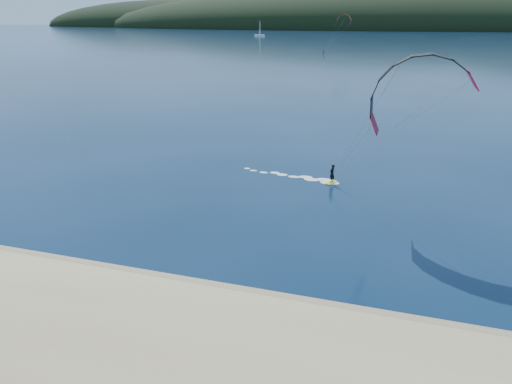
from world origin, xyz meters
TOP-DOWN VIEW (x-y plane):
  - ground at (0.00, 0.00)m, footprint 1800.00×1800.00m
  - wet_sand at (0.00, 4.50)m, footprint 220.00×2.50m
  - headland at (0.63, 745.28)m, footprint 1200.00×310.00m
  - kitesurfer_near at (14.34, 20.91)m, footprint 23.00×9.92m
  - kitesurfer_far at (-13.83, 198.62)m, footprint 12.83×6.76m
  - sailboat at (-113.30, 403.96)m, footprint 9.62×5.95m

SIDE VIEW (x-z plane):
  - ground at x=0.00m, z-range 0.00..0.00m
  - headland at x=0.63m, z-range -70.00..70.00m
  - wet_sand at x=0.00m, z-range 0.00..0.10m
  - sailboat at x=-113.30m, z-range -5.71..7.68m
  - kitesurfer_near at x=14.34m, z-range 2.15..16.59m
  - kitesurfer_far at x=-13.83m, z-range 5.39..22.78m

